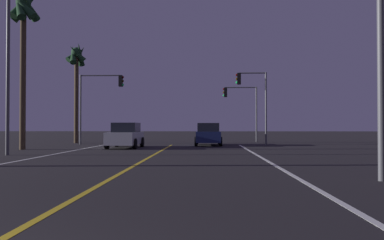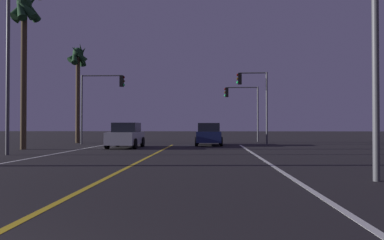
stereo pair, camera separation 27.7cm
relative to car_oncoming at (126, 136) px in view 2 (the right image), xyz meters
name	(u,v)px [view 2 (the right image)]	position (x,y,z in m)	size (l,w,h in m)	color
lane_edge_right	(280,170)	(8.04, -12.44, -0.82)	(0.16, 32.71, 0.01)	silver
lane_center_divider	(124,169)	(2.78, -12.44, -0.82)	(0.16, 32.71, 0.01)	gold
car_oncoming	(126,136)	(0.00, 0.00, 0.00)	(2.02, 4.30, 1.70)	black
car_ahead_far	(209,135)	(5.62, 3.50, 0.00)	(2.02, 4.30, 1.70)	black
traffic_light_near_right	(253,92)	(9.09, 4.41, 3.37)	(2.44, 0.36, 5.71)	#4C4C51
traffic_light_near_left	(102,93)	(-2.94, 4.41, 3.34)	(3.58, 0.36, 5.58)	#4C4C51
traffic_light_far_right	(241,101)	(8.63, 9.91, 3.02)	(3.21, 0.36, 5.14)	#4C4C51
street_lamp_left_mid	(16,52)	(-4.21, -6.52, 4.44)	(1.93, 0.44, 8.38)	#4C4C51
palm_tree_left_mid	(24,21)	(-6.04, -2.19, 7.29)	(2.04, 2.19, 10.22)	#473826
palm_tree_left_far	(78,64)	(-5.75, 6.67, 6.06)	(1.95, 2.01, 8.70)	#473826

